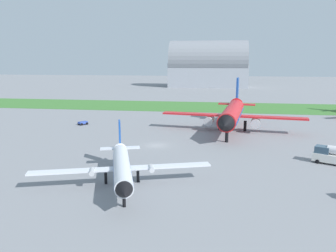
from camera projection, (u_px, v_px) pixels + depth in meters
The scene contains 7 objects.
ground_plane at pixel (156, 145), 71.06m from camera, with size 600.00×600.00×0.00m, color gray.
grass_taxiway_strip at pixel (184, 106), 129.39m from camera, with size 360.00×28.00×0.08m, color #3D7533.
airplane_foreground_turboprop at pixel (122, 166), 48.29m from camera, with size 25.49×22.03×7.87m.
airplane_midfield_jet at pixel (232, 113), 84.15m from camera, with size 36.02×35.44×12.75m.
fuel_truck_near_gate at pixel (333, 155), 58.11m from camera, with size 6.88×5.11×3.29m.
baggage_cart_by_runway at pixel (83, 123), 93.18m from camera, with size 2.81×2.95×0.90m.
hangar_distant at pixel (208, 65), 218.01m from camera, with size 50.47×24.49×29.78m.
Camera 1 is at (12.48, -67.77, 18.02)m, focal length 35.72 mm.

